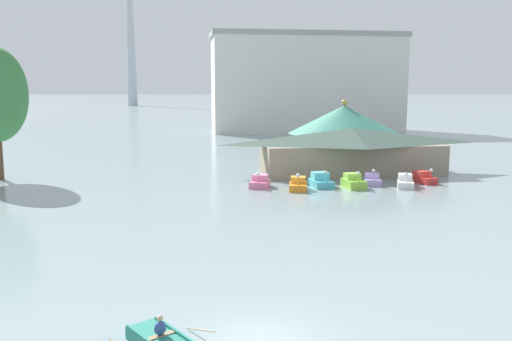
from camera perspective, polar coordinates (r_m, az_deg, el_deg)
name	(u,v)px	position (r m, az deg, el deg)	size (l,w,h in m)	color
pedal_boat_pink	(260,182)	(49.75, 0.40, -1.24)	(2.26, 2.69, 1.52)	pink
pedal_boat_orange	(298,185)	(48.56, 4.42, -1.49)	(2.06, 2.84, 1.66)	orange
pedal_boat_cyan	(321,181)	(50.38, 6.79, -1.10)	(1.93, 2.76, 1.66)	#4CB7CC
pedal_boat_lime	(353,182)	(50.24, 10.12, -1.19)	(1.78, 2.63, 1.68)	#8CCC3F
pedal_boat_lavender	(372,180)	(52.22, 12.00, -0.98)	(1.91, 2.52, 1.63)	#B299D8
pedal_boat_white	(405,182)	(51.78, 15.31, -1.16)	(2.31, 3.24, 1.54)	white
pedal_boat_red	(423,178)	(54.53, 17.03, -0.76)	(2.03, 2.88, 1.51)	red
boathouse	(351,150)	(58.48, 9.90, 2.15)	(20.11, 7.88, 4.83)	gray
green_roof_pavilion	(344,129)	(67.67, 9.15, 4.29)	(13.60, 13.60, 7.63)	brown
background_building_block	(307,83)	(116.70, 5.30, 9.11)	(40.15, 13.22, 20.44)	silver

